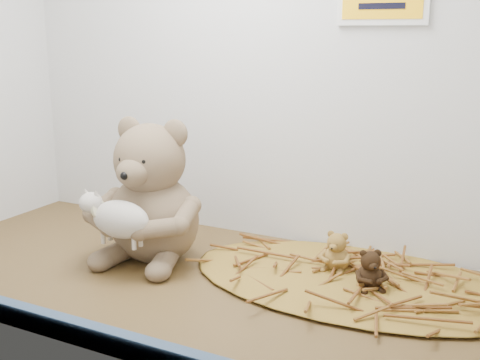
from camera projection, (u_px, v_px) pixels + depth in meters
The scene contains 7 objects.
alcove_shell at pixel (199, 43), 115.74cm from camera, with size 120.40×60.20×90.40cm.
front_rail at pixel (79, 331), 93.63cm from camera, with size 119.28×2.20×3.60cm, color #384C6C.
straw_bed at pixel (352, 280), 115.69cm from camera, with size 65.19×37.85×1.26cm, color olive.
main_teddy at pixel (152, 190), 125.28cm from camera, with size 24.26×25.61×30.09cm, color #81684F, non-canonical shape.
toy_lamb at pixel (121, 219), 116.80cm from camera, with size 16.16×9.86×10.44cm, color beige, non-canonical shape.
mini_teddy_tan at pixel (337, 249), 118.88cm from camera, with size 6.38×6.74×7.92cm, color olive, non-canonical shape.
mini_teddy_brown at pixel (370, 268), 110.31cm from camera, with size 6.08×6.42×7.54cm, color black, non-canonical shape.
Camera 1 is at (61.13, -93.06, 47.52)cm, focal length 45.00 mm.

